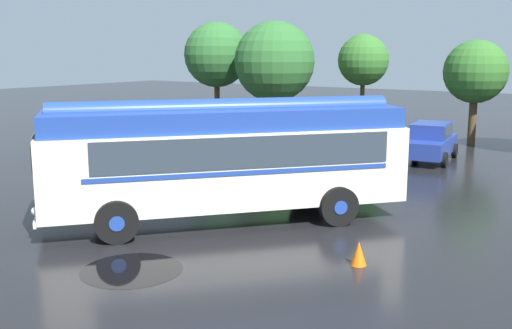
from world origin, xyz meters
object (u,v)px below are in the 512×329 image
object	(u,v)px
traffic_cone	(359,253)
vintage_bus	(225,155)
car_near_left	(264,131)
car_mid_left	(313,134)
car_mid_right	(367,139)
car_far_right	(430,142)

from	to	relation	value
traffic_cone	vintage_bus	bearing A→B (deg)	165.72
car_near_left	car_mid_left	distance (m)	2.60
traffic_cone	car_mid_left	bearing A→B (deg)	122.82
car_near_left	car_mid_right	distance (m)	5.41
car_mid_left	traffic_cone	size ratio (longest dim) A/B	8.00
car_mid_left	car_near_left	bearing A→B (deg)	-171.43
car_mid_left	traffic_cone	world-z (taller)	car_mid_left
car_near_left	traffic_cone	bearing A→B (deg)	-49.13
car_near_left	car_far_right	size ratio (longest dim) A/B	0.99
vintage_bus	car_mid_left	bearing A→B (deg)	107.76
vintage_bus	car_far_right	xyz separation A→B (m)	(1.63, 12.76, -1.05)
vintage_bus	car_far_right	size ratio (longest dim) A/B	2.11
car_mid_left	car_mid_right	size ratio (longest dim) A/B	1.02
traffic_cone	car_near_left	bearing A→B (deg)	130.87
vintage_bus	car_near_left	xyz separation A→B (m)	(-6.43, 11.64, -1.05)
car_near_left	traffic_cone	distance (m)	16.97
car_near_left	car_far_right	xyz separation A→B (m)	(8.05, 1.12, 0.00)
car_far_right	traffic_cone	distance (m)	14.29
vintage_bus	car_mid_left	world-z (taller)	vintage_bus
car_mid_right	car_far_right	xyz separation A→B (m)	(2.65, 0.74, 0.00)
car_mid_right	car_mid_left	bearing A→B (deg)	179.89
car_far_right	traffic_cone	size ratio (longest dim) A/B	7.97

